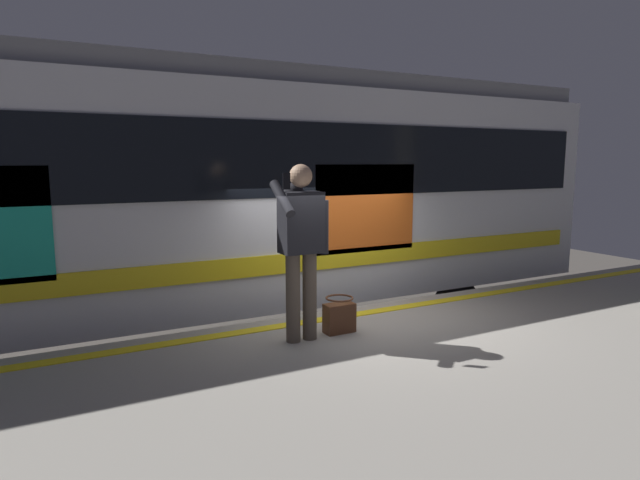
% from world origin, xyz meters
% --- Properties ---
extents(ground_plane, '(24.06, 24.06, 0.00)m').
position_xyz_m(ground_plane, '(0.00, 0.00, 0.00)').
color(ground_plane, '#4C4742').
extents(platform, '(12.61, 4.22, 1.07)m').
position_xyz_m(platform, '(0.00, 2.11, 0.53)').
color(platform, '#9E998E').
rests_on(platform, ground).
extents(safety_line, '(12.36, 0.16, 0.01)m').
position_xyz_m(safety_line, '(0.00, 0.30, 1.07)').
color(safety_line, yellow).
rests_on(safety_line, platform).
extents(track_rail_near, '(16.40, 0.08, 0.16)m').
position_xyz_m(track_rail_near, '(0.00, -1.30, 0.08)').
color(track_rail_near, slate).
rests_on(track_rail_near, ground).
extents(track_rail_far, '(16.40, 0.08, 0.16)m').
position_xyz_m(track_rail_far, '(0.00, -2.74, 0.08)').
color(track_rail_far, slate).
rests_on(track_rail_far, ground).
extents(train_carriage, '(12.61, 3.06, 3.82)m').
position_xyz_m(train_carriage, '(1.58, -2.01, 2.45)').
color(train_carriage, silver).
rests_on(train_carriage, ground).
extents(passenger, '(0.57, 0.55, 1.72)m').
position_xyz_m(passenger, '(0.94, 0.79, 2.09)').
color(passenger, brown).
rests_on(passenger, platform).
extents(handbag, '(0.32, 0.29, 0.37)m').
position_xyz_m(handbag, '(0.49, 0.77, 1.24)').
color(handbag, '#59331E').
rests_on(handbag, platform).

